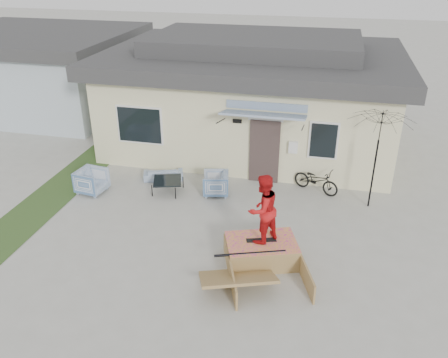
% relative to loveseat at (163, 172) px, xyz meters
% --- Properties ---
extents(ground, '(90.00, 90.00, 0.00)m').
position_rel_loveseat_xyz_m(ground, '(2.25, -3.87, -0.25)').
color(ground, '#9D9B92').
rests_on(ground, ground).
extents(grass_strip, '(1.40, 8.00, 0.01)m').
position_rel_loveseat_xyz_m(grass_strip, '(-2.95, -1.87, -0.25)').
color(grass_strip, '#2A441E').
rests_on(grass_strip, ground).
extents(house, '(10.80, 8.49, 4.10)m').
position_rel_loveseat_xyz_m(house, '(2.25, 4.12, 1.69)').
color(house, beige).
rests_on(house, ground).
extents(neighbor_house, '(8.60, 7.60, 3.50)m').
position_rel_loveseat_xyz_m(neighbor_house, '(-8.25, 6.13, 1.53)').
color(neighbor_house, '#A4B2BD').
rests_on(neighbor_house, ground).
extents(loveseat, '(1.34, 0.78, 0.50)m').
position_rel_loveseat_xyz_m(loveseat, '(0.00, 0.00, 0.00)').
color(loveseat, '#3D6497').
rests_on(loveseat, ground).
extents(armchair_left, '(0.87, 0.91, 0.84)m').
position_rel_loveseat_xyz_m(armchair_left, '(-1.84, -1.37, 0.17)').
color(armchair_left, '#3D6497').
rests_on(armchair_left, ground).
extents(armchair_right, '(0.86, 0.90, 0.79)m').
position_rel_loveseat_xyz_m(armchair_right, '(1.94, -0.61, 0.14)').
color(armchair_right, '#3D6497').
rests_on(armchair_right, ground).
extents(coffee_table, '(1.06, 1.06, 0.42)m').
position_rel_loveseat_xyz_m(coffee_table, '(0.45, -0.83, -0.04)').
color(coffee_table, black).
rests_on(coffee_table, ground).
extents(bicycle, '(1.58, 1.11, 0.96)m').
position_rel_loveseat_xyz_m(bicycle, '(4.95, 0.26, 0.23)').
color(bicycle, black).
rests_on(bicycle, ground).
extents(patio_umbrella, '(2.09, 1.98, 2.20)m').
position_rel_loveseat_xyz_m(patio_umbrella, '(6.54, -0.32, 1.50)').
color(patio_umbrella, black).
rests_on(patio_umbrella, ground).
extents(skate_ramp, '(2.33, 2.67, 0.56)m').
position_rel_loveseat_xyz_m(skate_ramp, '(3.86, -3.71, 0.03)').
color(skate_ramp, olive).
rests_on(skate_ramp, ground).
extents(skateboard, '(0.75, 0.39, 0.05)m').
position_rel_loveseat_xyz_m(skateboard, '(3.84, -3.65, 0.33)').
color(skateboard, black).
rests_on(skateboard, skate_ramp).
extents(skater, '(1.03, 1.06, 1.72)m').
position_rel_loveseat_xyz_m(skater, '(3.84, -3.65, 1.21)').
color(skater, red).
rests_on(skater, skateboard).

